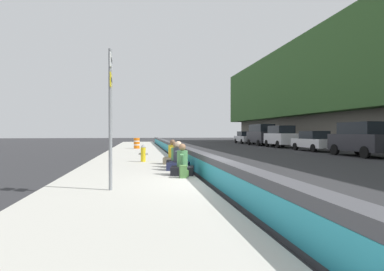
{
  "coord_description": "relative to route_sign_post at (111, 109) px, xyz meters",
  "views": [
    {
      "loc": [
        -9.25,
        2.27,
        1.62
      ],
      "look_at": [
        6.7,
        -0.3,
        1.45
      ],
      "focal_mm": 30.05,
      "sensor_mm": 36.0,
      "label": 1
    }
  ],
  "objects": [
    {
      "name": "ground_plane",
      "position": [
        0.84,
        -3.02,
        -2.21
      ],
      "size": [
        160.0,
        160.0,
        0.0
      ],
      "primitive_type": "plane",
      "color": "#2B2B2D",
      "rests_on": "ground"
    },
    {
      "name": "sidewalk_strip",
      "position": [
        0.84,
        -0.37,
        -2.14
      ],
      "size": [
        80.0,
        4.4,
        0.14
      ],
      "primitive_type": "cube",
      "color": "#B5B2A8",
      "rests_on": "ground_plane"
    },
    {
      "name": "jersey_barrier",
      "position": [
        0.84,
        -3.02,
        -1.79
      ],
      "size": [
        76.0,
        0.45,
        0.85
      ],
      "color": "#47474C",
      "rests_on": "ground_plane"
    },
    {
      "name": "route_sign_post",
      "position": [
        0.0,
        0.0,
        0.0
      ],
      "size": [
        0.44,
        0.09,
        3.6
      ],
      "color": "gray",
      "rests_on": "sidewalk_strip"
    },
    {
      "name": "fire_hydrant",
      "position": [
        7.74,
        -0.89,
        -1.62
      ],
      "size": [
        0.26,
        0.46,
        0.88
      ],
      "color": "gold",
      "rests_on": "sidewalk_strip"
    },
    {
      "name": "seated_person_foreground",
      "position": [
        2.56,
        -2.18,
        -1.73
      ],
      "size": [
        0.79,
        0.89,
        1.08
      ],
      "color": "black",
      "rests_on": "sidewalk_strip"
    },
    {
      "name": "seated_person_middle",
      "position": [
        3.97,
        -2.21,
        -1.72
      ],
      "size": [
        0.9,
        0.98,
        1.13
      ],
      "color": "#23284C",
      "rests_on": "sidewalk_strip"
    },
    {
      "name": "seated_person_rear",
      "position": [
        5.06,
        -2.21,
        -1.74
      ],
      "size": [
        0.73,
        0.83,
        1.06
      ],
      "color": "black",
      "rests_on": "sidewalk_strip"
    },
    {
      "name": "seated_person_far",
      "position": [
        6.42,
        -2.22,
        -1.72
      ],
      "size": [
        0.85,
        0.94,
        1.13
      ],
      "color": "#706651",
      "rests_on": "sidewalk_strip"
    },
    {
      "name": "backpack",
      "position": [
        1.89,
        -2.13,
        -1.88
      ],
      "size": [
        0.32,
        0.28,
        0.4
      ],
      "color": "#4C7A3D",
      "rests_on": "sidewalk_strip"
    },
    {
      "name": "construction_barrel",
      "position": [
        20.74,
        -0.42,
        -1.59
      ],
      "size": [
        0.54,
        0.54,
        0.95
      ],
      "color": "orange",
      "rests_on": "sidewalk_strip"
    },
    {
      "name": "parked_car_third",
      "position": [
        10.76,
        -15.22,
        -1.03
      ],
      "size": [
        4.8,
        2.07,
        2.28
      ],
      "color": "#28282D",
      "rests_on": "ground_plane"
    },
    {
      "name": "parked_car_fourth",
      "position": [
        16.76,
        -15.24,
        -1.35
      ],
      "size": [
        4.54,
        2.03,
        1.71
      ],
      "color": "silver",
      "rests_on": "ground_plane"
    },
    {
      "name": "parked_car_midline",
      "position": [
        23.27,
        -15.25,
        -1.03
      ],
      "size": [
        4.85,
        2.16,
        2.28
      ],
      "color": "silver",
      "rests_on": "ground_plane"
    },
    {
      "name": "parked_car_far",
      "position": [
        28.79,
        -15.25,
        -0.86
      ],
      "size": [
        5.1,
        2.11,
        2.56
      ],
      "color": "#28282D",
      "rests_on": "ground_plane"
    },
    {
      "name": "parked_car_farther",
      "position": [
        34.98,
        -15.24,
        -1.35
      ],
      "size": [
        4.51,
        1.96,
        1.71
      ],
      "color": "silver",
      "rests_on": "ground_plane"
    }
  ]
}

